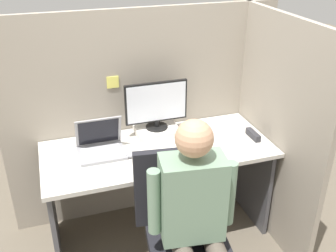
{
  "coord_description": "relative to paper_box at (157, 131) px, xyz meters",
  "views": [
    {
      "loc": [
        -0.66,
        -1.91,
        2.11
      ],
      "look_at": [
        0.02,
        0.17,
        0.99
      ],
      "focal_mm": 42.0,
      "sensor_mm": 36.0,
      "label": 1
    }
  ],
  "objects": [
    {
      "name": "carrot_toy",
      "position": [
        -0.16,
        -0.45,
        -0.01
      ],
      "size": [
        0.04,
        0.13,
        0.04
      ],
      "color": "orange",
      "rests_on": "desk"
    },
    {
      "name": "cubicle_panel_right",
      "position": [
        0.76,
        -0.27,
        0.05
      ],
      "size": [
        0.04,
        1.32,
        1.63
      ],
      "color": "gray",
      "rests_on": "ground"
    },
    {
      "name": "desk",
      "position": [
        -0.05,
        -0.2,
        -0.2
      ],
      "size": [
        1.58,
        0.68,
        0.74
      ],
      "color": "beige",
      "rests_on": "ground"
    },
    {
      "name": "monitor",
      "position": [
        -0.0,
        0.0,
        0.21
      ],
      "size": [
        0.45,
        0.16,
        0.35
      ],
      "color": "black",
      "rests_on": "paper_box"
    },
    {
      "name": "office_chair",
      "position": [
        -0.08,
        -0.8,
        -0.26
      ],
      "size": [
        0.54,
        0.59,
        0.98
      ],
      "color": "black",
      "rests_on": "ground"
    },
    {
      "name": "mouse",
      "position": [
        -0.26,
        -0.27,
        -0.01
      ],
      "size": [
        0.07,
        0.05,
        0.03
      ],
      "color": "gray",
      "rests_on": "desk"
    },
    {
      "name": "person",
      "position": [
        -0.06,
        -0.95,
        -0.02
      ],
      "size": [
        0.48,
        0.43,
        1.28
      ],
      "color": "brown",
      "rests_on": "ground"
    },
    {
      "name": "laptop",
      "position": [
        -0.44,
        -0.15,
        0.02
      ],
      "size": [
        0.31,
        0.25,
        0.25
      ],
      "color": "#99999E",
      "rests_on": "desk"
    },
    {
      "name": "cubicle_panel_back",
      "position": [
        -0.05,
        0.16,
        0.05
      ],
      "size": [
        2.08,
        0.05,
        1.63
      ],
      "color": "gray",
      "rests_on": "ground"
    },
    {
      "name": "stapler",
      "position": [
        0.64,
        -0.27,
        -0.0
      ],
      "size": [
        0.04,
        0.16,
        0.05
      ],
      "color": "#2D2D33",
      "rests_on": "desk"
    },
    {
      "name": "paper_box",
      "position": [
        0.0,
        0.0,
        0.0
      ],
      "size": [
        0.31,
        0.24,
        0.05
      ],
      "color": "white",
      "rests_on": "desk"
    }
  ]
}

